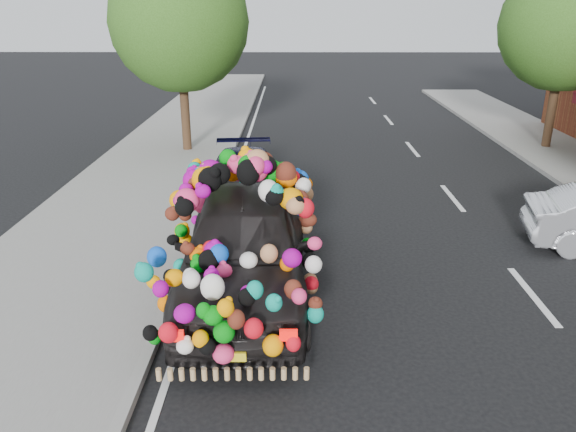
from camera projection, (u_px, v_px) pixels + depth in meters
The scene contains 8 objects.
ground at pixel (316, 295), 9.33m from camera, with size 100.00×100.00×0.00m, color black.
sidewalk at pixel (58, 290), 9.34m from camera, with size 4.00×60.00×0.12m, color gray.
kerb at pixel (174, 291), 9.32m from camera, with size 0.15×60.00×0.13m, color gray.
lane_markings at pixel (532, 295), 9.30m from camera, with size 6.00×50.00×0.01m, color silver, non-canonical shape.
tree_near_sidewalk at pixel (179, 22), 16.81m from camera, with size 4.20×4.20×6.13m.
tree_far_b at pixel (565, 26), 17.24m from camera, with size 4.00×4.00×5.90m.
plush_art_car at pixel (244, 224), 8.98m from camera, with size 2.48×5.27×2.36m.
navy_sedan at pixel (245, 180), 13.33m from camera, with size 1.70×4.17×1.21m, color black.
Camera 1 is at (-0.39, -8.26, 4.53)m, focal length 35.00 mm.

